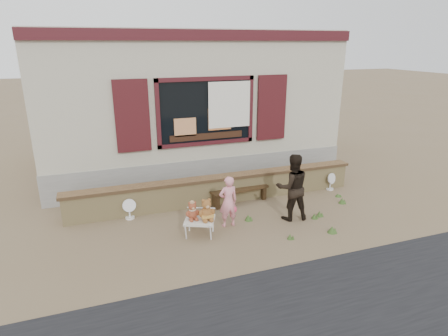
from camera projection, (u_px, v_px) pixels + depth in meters
name	position (u px, v px, depth m)	size (l,w,h in m)	color
ground	(233.00, 219.00, 8.20)	(80.00, 80.00, 0.00)	brown
shopfront	(183.00, 100.00, 11.58)	(8.04, 5.13, 4.00)	gray
brick_wall	(219.00, 189.00, 8.98)	(7.10, 0.36, 0.67)	tan
bench	(240.00, 192.00, 8.97)	(1.47, 0.48, 0.37)	black
folding_chair	(200.00, 221.00, 7.43)	(0.73, 0.70, 0.35)	beige
teddy_bear_left	(192.00, 210.00, 7.37)	(0.28, 0.24, 0.38)	brown
teddy_bear_right	(206.00, 209.00, 7.33)	(0.33, 0.29, 0.45)	brown
child	(228.00, 202.00, 7.74)	(0.40, 0.26, 1.11)	pink
adult	(292.00, 187.00, 8.02)	(0.72, 0.56, 1.48)	black
fan_left	(129.00, 209.00, 8.17)	(0.29, 0.20, 0.47)	white
fan_right	(330.00, 181.00, 9.79)	(0.30, 0.19, 0.46)	silver
grass_tufts	(314.00, 215.00, 8.25)	(2.80, 1.71, 0.15)	#375421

